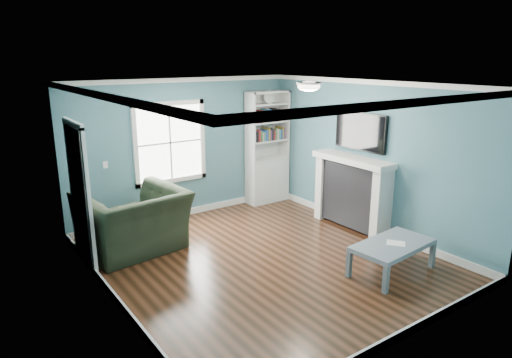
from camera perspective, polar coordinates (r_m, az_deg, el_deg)
floor at (r=7.00m, az=0.94°, el=-10.06°), size 5.00×5.00×0.00m
room_walls at (r=6.48m, az=1.00°, el=2.69°), size 5.00×5.00×5.00m
trim at (r=6.56m, az=0.99°, el=-0.25°), size 4.50×5.00×2.60m
window at (r=8.47m, az=-10.69°, el=4.49°), size 1.40×0.06×1.50m
bookshelf at (r=9.46m, az=1.39°, el=2.59°), size 0.90×0.35×2.31m
fireplace at (r=8.22m, az=11.91°, el=-1.76°), size 0.44×1.58×1.30m
tv at (r=8.06m, az=12.92°, el=5.82°), size 0.06×1.10×0.65m
door at (r=6.95m, az=-21.20°, el=-1.84°), size 0.12×0.98×2.17m
ceiling_fixture at (r=6.99m, az=6.63°, el=11.52°), size 0.38×0.38×0.15m
light_switch at (r=8.11m, az=-18.31°, el=1.70°), size 0.08×0.01×0.12m
recliner at (r=7.33m, az=-15.16°, el=-3.93°), size 1.60×1.15×1.30m
coffee_table at (r=6.76m, az=16.71°, el=-8.11°), size 1.27×0.77×0.44m
paper_sheet at (r=6.74m, az=17.09°, el=-7.66°), size 0.31×0.32×0.00m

